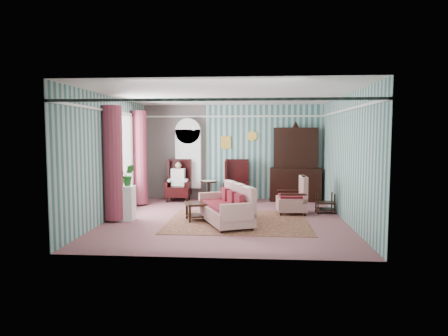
# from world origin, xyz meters

# --- Properties ---
(floor) EXTENTS (6.00, 6.00, 0.00)m
(floor) POSITION_xyz_m (0.00, 0.00, 0.00)
(floor) COLOR #854D53
(floor) RESTS_ON ground
(room_shell) EXTENTS (5.53, 6.02, 2.91)m
(room_shell) POSITION_xyz_m (-0.62, 0.18, 2.01)
(room_shell) COLOR #3B6B6A
(room_shell) RESTS_ON ground
(bookcase) EXTENTS (0.80, 0.28, 2.24)m
(bookcase) POSITION_xyz_m (-1.35, 2.84, 1.12)
(bookcase) COLOR white
(bookcase) RESTS_ON floor
(dresser_hutch) EXTENTS (1.50, 0.56, 2.36)m
(dresser_hutch) POSITION_xyz_m (1.90, 2.72, 1.18)
(dresser_hutch) COLOR black
(dresser_hutch) RESTS_ON floor
(wingback_left) EXTENTS (0.76, 0.80, 1.25)m
(wingback_left) POSITION_xyz_m (-1.60, 2.45, 0.62)
(wingback_left) COLOR black
(wingback_left) RESTS_ON floor
(wingback_right) EXTENTS (0.76, 0.80, 1.25)m
(wingback_right) POSITION_xyz_m (0.15, 2.45, 0.62)
(wingback_right) COLOR black
(wingback_right) RESTS_ON floor
(seated_woman) EXTENTS (0.44, 0.40, 1.18)m
(seated_woman) POSITION_xyz_m (-1.60, 2.45, 0.59)
(seated_woman) COLOR silver
(seated_woman) RESTS_ON floor
(round_side_table) EXTENTS (0.50, 0.50, 0.60)m
(round_side_table) POSITION_xyz_m (-0.70, 2.60, 0.30)
(round_side_table) COLOR black
(round_side_table) RESTS_ON floor
(nest_table) EXTENTS (0.45, 0.38, 0.54)m
(nest_table) POSITION_xyz_m (2.47, 0.90, 0.27)
(nest_table) COLOR black
(nest_table) RESTS_ON floor
(plant_stand) EXTENTS (0.55, 0.35, 0.80)m
(plant_stand) POSITION_xyz_m (-2.40, -0.30, 0.40)
(plant_stand) COLOR silver
(plant_stand) RESTS_ON floor
(rug) EXTENTS (3.20, 2.60, 0.01)m
(rug) POSITION_xyz_m (0.30, -0.30, 0.01)
(rug) COLOR #471C17
(rug) RESTS_ON floor
(sofa) EXTENTS (1.57, 2.03, 0.93)m
(sofa) POSITION_xyz_m (0.01, -0.54, 0.46)
(sofa) COLOR #B7A58D
(sofa) RESTS_ON floor
(floral_armchair) EXTENTS (0.90, 0.83, 1.01)m
(floral_armchair) POSITION_xyz_m (1.61, 0.74, 0.50)
(floral_armchair) COLOR beige
(floral_armchair) RESTS_ON floor
(coffee_table) EXTENTS (0.97, 0.77, 0.42)m
(coffee_table) POSITION_xyz_m (-0.50, -0.17, 0.21)
(coffee_table) COLOR black
(coffee_table) RESTS_ON floor
(potted_plant_a) EXTENTS (0.48, 0.45, 0.42)m
(potted_plant_a) POSITION_xyz_m (-2.43, -0.35, 1.01)
(potted_plant_a) COLOR #204B17
(potted_plant_a) RESTS_ON plant_stand
(potted_plant_b) EXTENTS (0.34, 0.31, 0.50)m
(potted_plant_b) POSITION_xyz_m (-2.29, -0.17, 1.05)
(potted_plant_b) COLOR #19531A
(potted_plant_b) RESTS_ON plant_stand
(potted_plant_c) EXTENTS (0.27, 0.27, 0.37)m
(potted_plant_c) POSITION_xyz_m (-2.52, -0.24, 0.99)
(potted_plant_c) COLOR #1C4816
(potted_plant_c) RESTS_ON plant_stand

